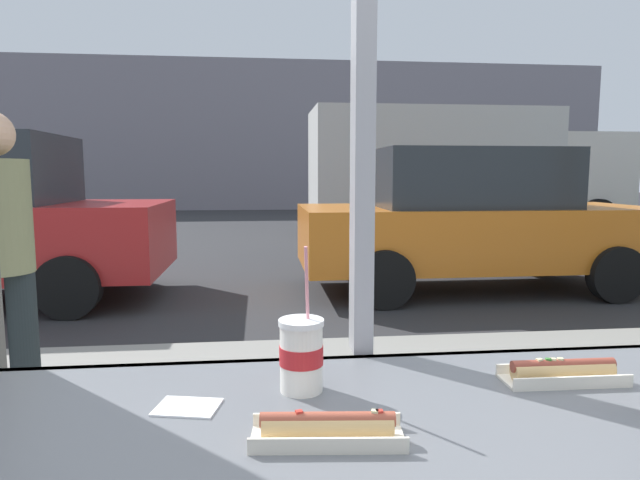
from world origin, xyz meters
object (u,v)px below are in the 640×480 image
Objects in this scene: hotdog_tray_near at (328,428)px; box_truck at (460,168)px; parked_car_orange at (472,220)px; soda_cup_right at (301,354)px; hotdog_tray_far at (563,372)px.

box_truck is (4.50, 11.37, 0.57)m from hotdog_tray_near.
parked_car_orange reaches higher than hotdog_tray_near.
hotdog_tray_far is (0.57, -0.01, -0.06)m from soda_cup_right.
hotdog_tray_far is at bearing -109.50° from box_truck.
hotdog_tray_near is 0.06× the size of parked_car_orange.
parked_car_orange is (1.95, 5.39, -0.13)m from hotdog_tray_far.
hotdog_tray_far is at bearing -1.36° from soda_cup_right.
soda_cup_right is 5.94m from parked_car_orange.
box_truck reaches higher than soda_cup_right.
soda_cup_right reaches higher than hotdog_tray_far.
hotdog_tray_near is at bearing -114.01° from parked_car_orange.
hotdog_tray_far is 0.04× the size of box_truck.
parked_car_orange is (2.52, 5.38, -0.19)m from soda_cup_right.
soda_cup_right is 12.04m from box_truck.
hotdog_tray_far is 0.06× the size of parked_car_orange.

